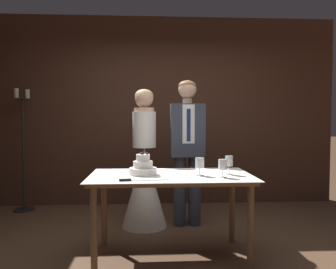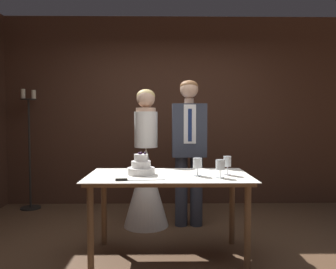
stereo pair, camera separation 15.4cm
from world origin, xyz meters
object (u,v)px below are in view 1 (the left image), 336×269
object	(u,v)px
cake_knife	(134,180)
groom	(187,144)
tiered_cake	(143,167)
wine_glass_middle	(223,165)
wine_glass_near	(200,164)
wine_glass_far	(229,162)
candle_stand	(23,154)
bride	(144,176)
cake_table	(171,184)

from	to	relation	value
cake_knife	groom	distance (m)	1.33
tiered_cake	wine_glass_middle	bearing A→B (deg)	-14.93
wine_glass_near	wine_glass_far	size ratio (longest dim) A/B	0.94
cake_knife	wine_glass_middle	xyz separation A→B (m)	(0.78, 0.12, 0.10)
candle_stand	wine_glass_far	bearing A→B (deg)	-33.86
bride	candle_stand	xyz separation A→B (m)	(-1.71, 0.78, 0.19)
tiered_cake	wine_glass_near	world-z (taller)	tiered_cake
tiered_cake	cake_knife	bearing A→B (deg)	-102.10
wine_glass_near	groom	size ratio (longest dim) A/B	0.09
cake_table	wine_glass_near	world-z (taller)	wine_glass_near
bride	wine_glass_middle	bearing A→B (deg)	-56.10
bride	groom	distance (m)	0.64
bride	wine_glass_near	bearing A→B (deg)	-61.36
tiered_cake	wine_glass_middle	size ratio (longest dim) A/B	1.60
tiered_cake	wine_glass_near	bearing A→B (deg)	-9.29
cake_knife	groom	size ratio (longest dim) A/B	0.24
tiered_cake	wine_glass_far	world-z (taller)	tiered_cake
tiered_cake	bride	world-z (taller)	bride
wine_glass_middle	wine_glass_far	xyz separation A→B (m)	(0.09, 0.15, 0.01)
wine_glass_middle	bride	bearing A→B (deg)	123.90
wine_glass_far	cake_table	bearing A→B (deg)	178.17
wine_glass_near	groom	world-z (taller)	groom
cake_table	wine_glass_far	size ratio (longest dim) A/B	8.59
cake_table	wine_glass_near	xyz separation A→B (m)	(0.26, -0.06, 0.19)
candle_stand	groom	bearing A→B (deg)	-19.24
tiered_cake	bride	xyz separation A→B (m)	(0.00, 0.87, -0.23)
wine_glass_near	wine_glass_far	distance (m)	0.29
wine_glass_near	bride	size ratio (longest dim) A/B	0.10
cake_table	tiered_cake	size ratio (longest dim) A/B	5.84
tiered_cake	candle_stand	bearing A→B (deg)	136.12
bride	cake_table	bearing A→B (deg)	-73.85
cake_table	bride	size ratio (longest dim) A/B	0.91
cake_table	groom	size ratio (longest dim) A/B	0.86
bride	groom	xyz separation A→B (m)	(0.52, -0.00, 0.38)
cake_table	wine_glass_middle	size ratio (longest dim) A/B	9.33
candle_stand	wine_glass_near	bearing A→B (deg)	-37.79
groom	wine_glass_near	bearing A→B (deg)	-89.77
bride	groom	world-z (taller)	groom
tiered_cake	groom	distance (m)	1.02
bride	candle_stand	size ratio (longest dim) A/B	0.96
cake_table	candle_stand	size ratio (longest dim) A/B	0.88
wine_glass_near	bride	xyz separation A→B (m)	(-0.52, 0.95, -0.27)
cake_knife	wine_glass_near	world-z (taller)	wine_glass_near
groom	candle_stand	size ratio (longest dim) A/B	1.02
bride	wine_glass_far	bearing A→B (deg)	-48.56
cake_table	groom	xyz separation A→B (m)	(0.26, 0.89, 0.31)
wine_glass_near	cake_table	bearing A→B (deg)	166.87
cake_table	wine_glass_far	distance (m)	0.58
wine_glass_near	tiered_cake	bearing A→B (deg)	170.71
cake_table	tiered_cake	bearing A→B (deg)	174.69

